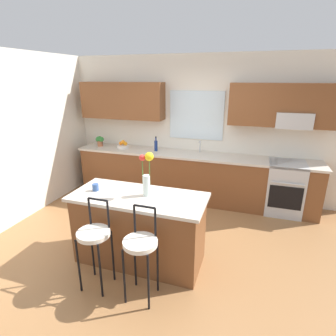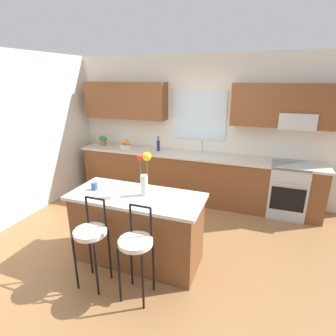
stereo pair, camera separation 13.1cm
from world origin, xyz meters
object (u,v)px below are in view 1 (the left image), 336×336
(bar_stool_middle, at_px, (141,246))
(potted_plant_small, at_px, (100,140))
(fruit_bowl_oranges, at_px, (123,145))
(bar_stool_near, at_px, (94,237))
(oven_range, at_px, (284,188))
(kitchen_island, at_px, (139,228))
(flower_vase, at_px, (147,174))
(mug_ceramic, at_px, (96,187))
(bottle_olive_oil, at_px, (156,145))

(bar_stool_middle, bearing_deg, potted_plant_small, 128.06)
(fruit_bowl_oranges, bearing_deg, bar_stool_near, -69.86)
(oven_range, xyz_separation_m, kitchen_island, (-1.87, -2.01, 0.00))
(oven_range, bearing_deg, flower_vase, -131.81)
(bar_stool_near, bearing_deg, fruit_bowl_oranges, 110.14)
(kitchen_island, relative_size, bar_stool_middle, 1.60)
(bar_stool_near, bearing_deg, oven_range, 50.40)
(oven_range, height_order, fruit_bowl_oranges, fruit_bowl_oranges)
(oven_range, xyz_separation_m, mug_ceramic, (-2.44, -2.04, 0.51))
(potted_plant_small, bearing_deg, fruit_bowl_oranges, 0.35)
(mug_ceramic, bearing_deg, bottle_olive_oil, 88.61)
(bar_stool_middle, xyz_separation_m, flower_vase, (-0.17, 0.62, 0.57))
(kitchen_island, relative_size, fruit_bowl_oranges, 6.93)
(kitchen_island, distance_m, bottle_olive_oil, 2.18)
(kitchen_island, xyz_separation_m, bottle_olive_oil, (-0.52, 2.03, 0.57))
(potted_plant_small, bearing_deg, kitchen_island, -48.98)
(bar_stool_near, relative_size, flower_vase, 1.91)
(bar_stool_near, distance_m, fruit_bowl_oranges, 2.81)
(bar_stool_near, relative_size, mug_ceramic, 11.58)
(kitchen_island, xyz_separation_m, bar_stool_middle, (0.28, -0.58, 0.17))
(flower_vase, relative_size, bottle_olive_oil, 1.93)
(bar_stool_near, height_order, fruit_bowl_oranges, fruit_bowl_oranges)
(bar_stool_near, xyz_separation_m, bar_stool_middle, (0.55, 0.00, 0.00))
(kitchen_island, bearing_deg, fruit_bowl_oranges, 121.20)
(bar_stool_middle, height_order, mug_ceramic, bar_stool_middle)
(bar_stool_near, bearing_deg, bar_stool_middle, 0.00)
(kitchen_island, xyz_separation_m, fruit_bowl_oranges, (-1.23, 2.04, 0.51))
(mug_ceramic, bearing_deg, bar_stool_middle, -32.90)
(kitchen_island, relative_size, potted_plant_small, 7.85)
(bar_stool_near, height_order, flower_vase, flower_vase)
(bottle_olive_oil, bearing_deg, kitchen_island, -75.54)
(bar_stool_middle, bearing_deg, fruit_bowl_oranges, 119.99)
(oven_range, bearing_deg, bar_stool_middle, -121.58)
(oven_range, relative_size, bottle_olive_oil, 3.25)
(bar_stool_near, distance_m, bar_stool_middle, 0.55)
(mug_ceramic, relative_size, bottle_olive_oil, 0.32)
(fruit_bowl_oranges, bearing_deg, potted_plant_small, -179.65)
(kitchen_island, bearing_deg, bottle_olive_oil, 104.46)
(flower_vase, xyz_separation_m, potted_plant_small, (-1.88, 1.99, -0.16))
(bar_stool_middle, bearing_deg, oven_range, 58.42)
(mug_ceramic, xyz_separation_m, fruit_bowl_oranges, (-0.66, 2.07, 0.01))
(kitchen_island, xyz_separation_m, mug_ceramic, (-0.57, -0.03, 0.50))
(mug_ceramic, xyz_separation_m, potted_plant_small, (-1.20, 2.06, 0.08))
(fruit_bowl_oranges, bearing_deg, flower_vase, -56.15)
(bar_stool_middle, distance_m, fruit_bowl_oranges, 3.04)
(kitchen_island, xyz_separation_m, flower_vase, (0.10, 0.04, 0.74))
(kitchen_island, relative_size, bar_stool_near, 1.60)
(kitchen_island, height_order, bar_stool_middle, bar_stool_middle)
(oven_range, height_order, flower_vase, flower_vase)
(oven_range, height_order, bar_stool_middle, bar_stool_middle)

